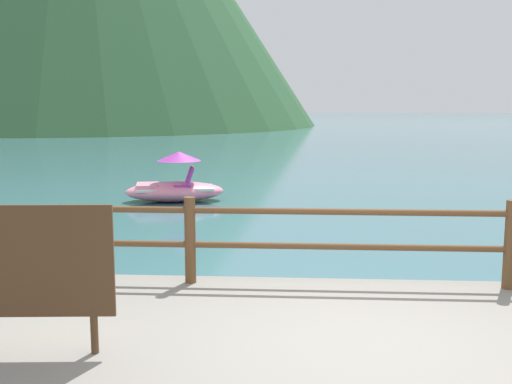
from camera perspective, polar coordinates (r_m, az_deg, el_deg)
The scene contains 4 objects.
ground_plane at distance 44.87m, azimuth 4.40°, elevation 5.39°, with size 200.00×200.00×0.00m, color #3D6B75.
dock_railing at distance 6.53m, azimuth 8.64°, elevation -3.90°, with size 23.92×0.12×0.95m.
sign_board at distance 4.97m, azimuth -19.93°, elevation -6.39°, with size 1.18×0.14×1.19m.
pedal_boat_0 at distance 14.65m, azimuth -7.66°, elevation 0.59°, with size 2.52×1.56×1.20m.
Camera 1 is at (-0.58, -4.81, 2.36)m, focal length 42.37 mm.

